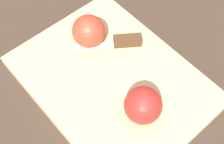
# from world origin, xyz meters

# --- Properties ---
(ground_plane) EXTENTS (4.00, 4.00, 0.00)m
(ground_plane) POSITION_xyz_m (0.00, 0.00, 0.00)
(ground_plane) COLOR #38281E
(cutting_board) EXTENTS (0.42, 0.35, 0.02)m
(cutting_board) POSITION_xyz_m (0.00, 0.00, 0.01)
(cutting_board) COLOR tan
(cutting_board) RESTS_ON ground_plane
(apple_half_left) EXTENTS (0.07, 0.07, 0.07)m
(apple_half_left) POSITION_xyz_m (-0.09, 0.03, 0.05)
(apple_half_left) COLOR red
(apple_half_left) RESTS_ON cutting_board
(apple_half_right) EXTENTS (0.07, 0.07, 0.07)m
(apple_half_right) POSITION_xyz_m (0.09, -0.04, 0.05)
(apple_half_right) COLOR red
(apple_half_right) RESTS_ON cutting_board
(knife) EXTENTS (0.12, 0.11, 0.02)m
(knife) POSITION_xyz_m (0.03, -0.08, 0.03)
(knife) COLOR silver
(knife) RESTS_ON cutting_board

